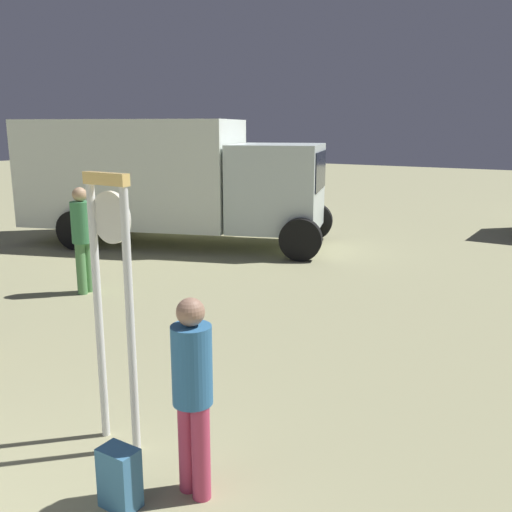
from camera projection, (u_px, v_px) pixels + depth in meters
standing_clock at (113, 282)px, 4.70m from camera, size 0.48×0.11×2.39m
person_near_clock at (193, 388)px, 4.12m from camera, size 0.30×0.30×1.56m
backpack at (120, 478)px, 4.12m from camera, size 0.29×0.23×0.47m
person_distant at (82, 235)px, 9.34m from camera, size 0.34×0.34×1.79m
box_truck_near at (166, 176)px, 13.40m from camera, size 7.63×4.82×2.92m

